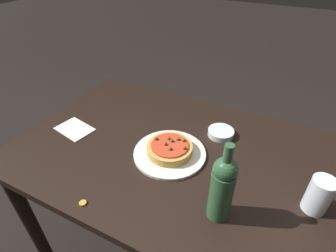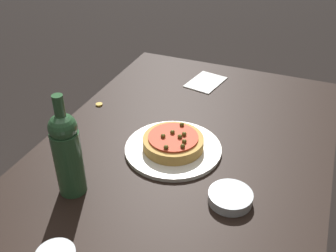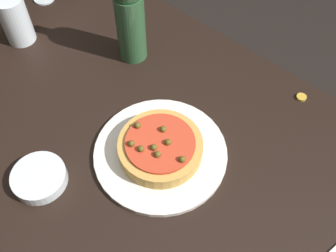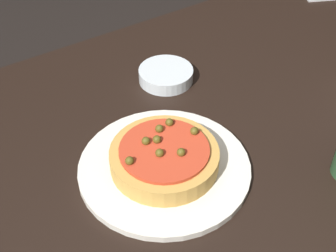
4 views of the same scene
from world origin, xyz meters
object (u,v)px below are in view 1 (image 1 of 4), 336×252
(dining_table, at_px, (202,176))
(water_cup, at_px, (319,195))
(dinner_plate, at_px, (170,153))
(wine_bottle, at_px, (222,187))
(bottle_cap, at_px, (83,203))
(pizza, at_px, (170,148))
(side_bowl, at_px, (221,133))

(dining_table, relative_size, water_cup, 12.19)
(dinner_plate, bearing_deg, water_cup, -2.58)
(dining_table, distance_m, wine_bottle, 0.32)
(dining_table, bearing_deg, water_cup, -7.49)
(dinner_plate, bearing_deg, bottle_cap, -113.43)
(dining_table, xyz_separation_m, pizza, (-0.14, -0.03, 0.12))
(pizza, xyz_separation_m, water_cup, (0.52, -0.02, 0.03))
(water_cup, relative_size, side_bowl, 1.13)
(dining_table, xyz_separation_m, wine_bottle, (0.12, -0.21, 0.21))
(wine_bottle, height_order, bottle_cap, wine_bottle)
(water_cup, xyz_separation_m, bottle_cap, (-0.67, -0.32, -0.06))
(dining_table, bearing_deg, pizza, -168.70)
(water_cup, bearing_deg, bottle_cap, -154.70)
(pizza, height_order, water_cup, water_cup)
(dinner_plate, height_order, wine_bottle, wine_bottle)
(dining_table, distance_m, bottle_cap, 0.47)
(water_cup, bearing_deg, pizza, 177.40)
(side_bowl, bearing_deg, dining_table, -92.55)
(side_bowl, bearing_deg, bottle_cap, -117.85)
(side_bowl, distance_m, bottle_cap, 0.63)
(pizza, xyz_separation_m, wine_bottle, (0.26, -0.18, 0.09))
(pizza, bearing_deg, dinner_plate, -110.72)
(dining_table, relative_size, dinner_plate, 5.39)
(wine_bottle, height_order, water_cup, wine_bottle)
(wine_bottle, relative_size, side_bowl, 2.50)
(side_bowl, bearing_deg, water_cup, -31.82)
(wine_bottle, relative_size, water_cup, 2.22)
(water_cup, bearing_deg, wine_bottle, -149.61)
(dinner_plate, xyz_separation_m, pizza, (0.00, 0.00, 0.02))
(dinner_plate, distance_m, wine_bottle, 0.34)
(pizza, distance_m, bottle_cap, 0.37)
(dinner_plate, distance_m, bottle_cap, 0.37)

